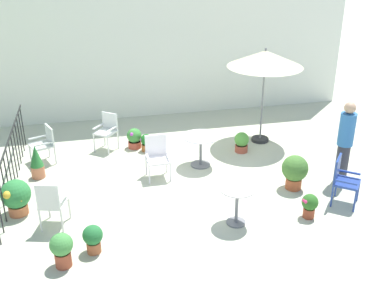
% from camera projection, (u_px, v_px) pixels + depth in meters
% --- Properties ---
extents(ground_plane, '(60.00, 60.00, 0.00)m').
position_uv_depth(ground_plane, '(191.00, 178.00, 9.84)').
color(ground_plane, beige).
extents(villa_facade, '(11.15, 0.30, 5.45)m').
position_uv_depth(villa_facade, '(157.00, 19.00, 12.45)').
color(villa_facade, white).
rests_on(villa_facade, ground).
extents(terrace_railing, '(0.03, 5.62, 1.01)m').
position_uv_depth(terrace_railing, '(7.00, 167.00, 8.81)').
color(terrace_railing, black).
rests_on(terrace_railing, ground).
extents(patio_umbrella_0, '(1.83, 1.83, 2.39)m').
position_uv_depth(patio_umbrella_0, '(265.00, 60.00, 10.82)').
color(patio_umbrella_0, '#2D2D2D').
rests_on(patio_umbrella_0, ground).
extents(cafe_table_0, '(0.82, 0.82, 0.73)m').
position_uv_depth(cafe_table_0, '(201.00, 145.00, 10.20)').
color(cafe_table_0, white).
rests_on(cafe_table_0, ground).
extents(cafe_table_1, '(0.64, 0.64, 0.73)m').
position_uv_depth(cafe_table_1, '(237.00, 199.00, 8.06)').
color(cafe_table_1, silver).
rests_on(cafe_table_1, ground).
extents(patio_chair_0, '(0.50, 0.47, 0.93)m').
position_uv_depth(patio_chair_0, '(157.00, 154.00, 9.72)').
color(patio_chair_0, white).
rests_on(patio_chair_0, ground).
extents(patio_chair_1, '(0.62, 0.63, 0.85)m').
position_uv_depth(patio_chair_1, '(45.00, 142.00, 10.37)').
color(patio_chair_1, silver).
rests_on(patio_chair_1, ground).
extents(patio_chair_2, '(0.63, 0.63, 0.90)m').
position_uv_depth(patio_chair_2, '(107.00, 129.00, 11.00)').
color(patio_chair_2, silver).
rests_on(patio_chair_2, ground).
extents(patio_chair_3, '(0.54, 0.57, 0.93)m').
position_uv_depth(patio_chair_3, '(51.00, 202.00, 7.93)').
color(patio_chair_3, silver).
rests_on(patio_chair_3, ground).
extents(patio_chair_4, '(0.66, 0.66, 0.96)m').
position_uv_depth(patio_chair_4, '(343.00, 178.00, 8.69)').
color(patio_chair_4, '#294290').
rests_on(patio_chair_4, ground).
extents(potted_plant_0, '(0.35, 0.35, 0.50)m').
position_uv_depth(potted_plant_0, '(242.00, 142.00, 10.98)').
color(potted_plant_0, '#AE4E38').
rests_on(potted_plant_0, ground).
extents(potted_plant_1, '(0.30, 0.28, 0.43)m').
position_uv_depth(potted_plant_1, '(146.00, 142.00, 11.03)').
color(potted_plant_1, '#A65B2B').
rests_on(potted_plant_1, ground).
extents(potted_plant_2, '(0.36, 0.36, 0.59)m').
position_uv_depth(potted_plant_2, '(62.00, 248.00, 7.05)').
color(potted_plant_2, '#A1472E').
rests_on(potted_plant_2, ground).
extents(potted_plant_3, '(0.33, 0.33, 0.50)m').
position_uv_depth(potted_plant_3, '(93.00, 238.00, 7.39)').
color(potted_plant_3, '#A85834').
rests_on(potted_plant_3, ground).
extents(potted_plant_4, '(0.28, 0.28, 0.75)m').
position_uv_depth(potted_plant_4, '(37.00, 162.00, 9.72)').
color(potted_plant_4, '#C06F4C').
rests_on(potted_plant_4, ground).
extents(potted_plant_5, '(0.31, 0.30, 0.47)m').
position_uv_depth(potted_plant_5, '(310.00, 205.00, 8.33)').
color(potted_plant_5, '#994229').
rests_on(potted_plant_5, ground).
extents(potted_plant_6, '(0.54, 0.55, 0.70)m').
position_uv_depth(potted_plant_6, '(16.00, 196.00, 8.39)').
color(potted_plant_6, '#BE663D').
rests_on(potted_plant_6, ground).
extents(potted_plant_7, '(0.36, 0.36, 0.50)m').
position_uv_depth(potted_plant_7, '(134.00, 138.00, 11.19)').
color(potted_plant_7, '#B24834').
rests_on(potted_plant_7, ground).
extents(potted_plant_8, '(0.54, 0.54, 0.73)m').
position_uv_depth(potted_plant_8, '(295.00, 170.00, 9.26)').
color(potted_plant_8, '#AF522E').
rests_on(potted_plant_8, ground).
extents(standing_person, '(0.39, 0.39, 1.79)m').
position_uv_depth(standing_person, '(345.00, 142.00, 9.30)').
color(standing_person, '#33333D').
rests_on(standing_person, ground).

